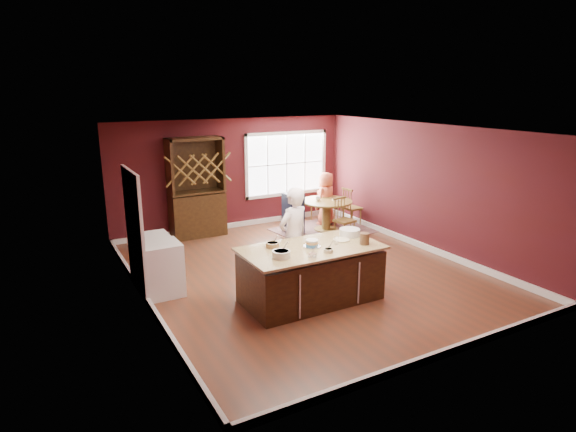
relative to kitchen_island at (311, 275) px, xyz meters
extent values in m
plane|color=#553221|center=(0.56, 1.12, -0.44)|extent=(7.00, 7.00, 0.00)
plane|color=white|center=(0.56, 1.12, 2.26)|extent=(7.00, 7.00, 0.00)
plane|color=#41121A|center=(0.56, 4.62, 0.91)|extent=(6.00, 0.00, 6.00)
plane|color=#41121A|center=(0.56, -2.38, 0.91)|extent=(6.00, 0.00, 6.00)
plane|color=#41121A|center=(-2.44, 1.12, 0.91)|extent=(0.00, 7.00, 7.00)
plane|color=#41121A|center=(3.56, 1.12, 0.91)|extent=(0.00, 7.00, 7.00)
cube|color=#3E2910|center=(0.00, 0.00, -0.02)|extent=(2.20, 1.12, 0.83)
cube|color=#E8E082|center=(0.00, 0.00, 0.46)|extent=(2.28, 1.20, 0.04)
cylinder|color=brown|center=(2.45, 3.26, -0.42)|extent=(0.58, 0.58, 0.04)
cylinder|color=brown|center=(2.45, 3.26, -0.08)|extent=(0.21, 0.21, 0.67)
cylinder|color=brown|center=(2.45, 3.26, 0.29)|extent=(1.25, 1.25, 0.04)
imported|color=silver|center=(0.07, 0.72, 0.45)|extent=(0.74, 0.58, 1.77)
cylinder|color=white|center=(-0.65, -0.19, 0.53)|extent=(0.28, 0.28, 0.11)
cylinder|color=brown|center=(-0.55, 0.30, 0.52)|extent=(0.22, 0.22, 0.08)
cylinder|color=silver|center=(-0.22, -0.39, 0.51)|extent=(0.14, 0.14, 0.05)
cylinder|color=beige|center=(0.11, -0.34, 0.51)|extent=(0.15, 0.15, 0.06)
cylinder|color=silver|center=(0.44, -0.07, 0.55)|extent=(0.07, 0.07, 0.14)
cylinder|color=beige|center=(0.64, 0.06, 0.49)|extent=(0.28, 0.28, 0.02)
cylinder|color=white|center=(0.91, 0.21, 0.54)|extent=(0.36, 0.36, 0.12)
cylinder|color=brown|center=(0.85, -0.29, 0.58)|extent=(0.16, 0.16, 0.19)
cube|color=brown|center=(2.45, 3.26, -0.43)|extent=(2.52, 2.06, 0.01)
imported|color=#BE5135|center=(2.72, 3.70, 0.24)|extent=(0.78, 0.66, 1.36)
cylinder|color=beige|center=(2.68, 3.19, 0.32)|extent=(0.21, 0.21, 0.02)
imported|color=white|center=(2.26, 3.36, 0.36)|extent=(0.16, 0.16, 0.10)
cube|color=black|center=(-0.46, 4.34, 0.72)|extent=(1.27, 0.53, 2.32)
cube|color=white|center=(-2.08, 1.40, 0.02)|extent=(0.63, 0.61, 0.91)
cube|color=white|center=(-2.08, 2.04, 0.00)|extent=(0.61, 0.59, 0.88)
camera|label=1|loc=(-3.88, -6.27, 2.98)|focal=30.00mm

